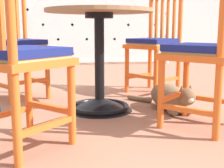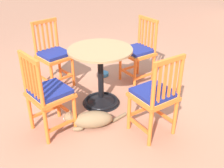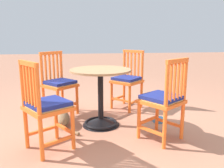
{
  "view_description": "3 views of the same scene",
  "coord_description": "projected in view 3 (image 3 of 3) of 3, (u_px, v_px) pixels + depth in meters",
  "views": [
    {
      "loc": [
        -0.2,
        -2.22,
        0.6
      ],
      "look_at": [
        0.19,
        0.11,
        0.17
      ],
      "focal_mm": 50.07,
      "sensor_mm": 36.0,
      "label": 1
    },
    {
      "loc": [
        2.96,
        0.18,
        1.81
      ],
      "look_at": [
        0.15,
        0.15,
        0.31
      ],
      "focal_mm": 42.49,
      "sensor_mm": 36.0,
      "label": 2
    },
    {
      "loc": [
        0.31,
        2.82,
        1.14
      ],
      "look_at": [
        -0.08,
        -0.07,
        0.52
      ],
      "focal_mm": 36.94,
      "sensor_mm": 36.0,
      "label": 3
    }
  ],
  "objects": [
    {
      "name": "ground_plane",
      "position": [
        107.0,
        124.0,
        3.01
      ],
      "size": [
        24.0,
        24.0,
        0.0
      ],
      "primitive_type": "plane",
      "color": "#A36B51"
    },
    {
      "name": "cafe_table",
      "position": [
        101.0,
        104.0,
        2.94
      ],
      "size": [
        0.76,
        0.76,
        0.73
      ],
      "color": "black",
      "rests_on": "ground_plane"
    },
    {
      "name": "orange_chair_tucked_in",
      "position": [
        128.0,
        80.0,
        3.61
      ],
      "size": [
        0.57,
        0.57,
        0.91
      ],
      "color": "orange",
      "rests_on": "ground_plane"
    },
    {
      "name": "orange_chair_by_planter",
      "position": [
        59.0,
        84.0,
        3.32
      ],
      "size": [
        0.57,
        0.57,
        0.91
      ],
      "color": "orange",
      "rests_on": "ground_plane"
    },
    {
      "name": "orange_chair_facing_out",
      "position": [
        46.0,
        107.0,
        2.27
      ],
      "size": [
        0.56,
        0.56,
        0.91
      ],
      "color": "orange",
      "rests_on": "ground_plane"
    },
    {
      "name": "orange_chair_near_fence",
      "position": [
        163.0,
        101.0,
        2.5
      ],
      "size": [
        0.56,
        0.56,
        0.91
      ],
      "color": "orange",
      "rests_on": "ground_plane"
    },
    {
      "name": "tabby_cat",
      "position": [
        61.0,
        117.0,
        3.01
      ],
      "size": [
        0.36,
        0.7,
        0.23
      ],
      "color": "brown",
      "rests_on": "ground_plane"
    },
    {
      "name": "pet_water_bowl",
      "position": [
        159.0,
        120.0,
        3.1
      ],
      "size": [
        0.17,
        0.17,
        0.05
      ],
      "primitive_type": "cylinder",
      "color": "teal",
      "rests_on": "ground_plane"
    }
  ]
}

